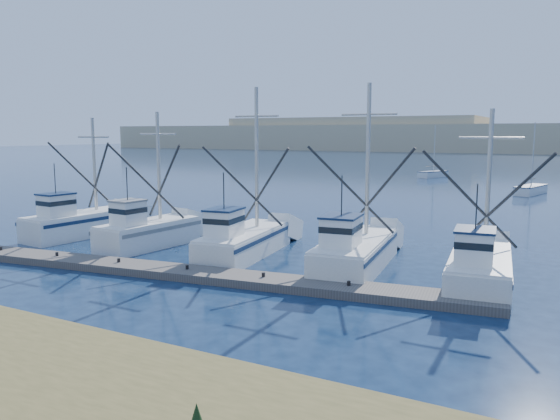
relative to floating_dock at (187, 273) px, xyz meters
The scene contains 6 objects.
ground 8.18m from the floating_dock, 41.50° to the right, with size 500.00×500.00×0.00m, color #0B1A34.
floating_dock is the anchor object (origin of this frame).
dune_ridge 204.73m from the floating_dock, 88.28° to the left, with size 360.00×60.00×10.00m, color tan.
trawler_fleet 5.01m from the floating_dock, 86.54° to the left, with size 28.84×8.83×9.50m.
sailboat_near 48.86m from the floating_dock, 75.45° to the left, with size 3.25×6.46×8.10m.
sailboat_far 65.97m from the floating_dock, 92.45° to the left, with size 3.78×5.88×8.10m.
Camera 1 is at (9.92, -15.18, 6.92)m, focal length 35.00 mm.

